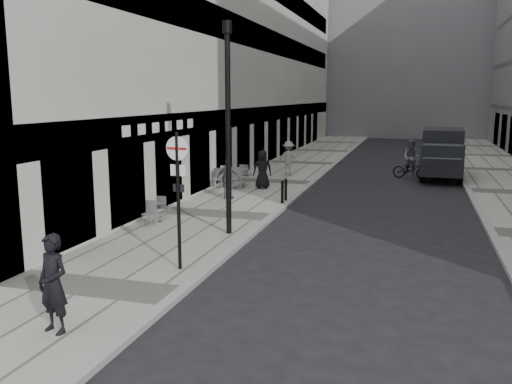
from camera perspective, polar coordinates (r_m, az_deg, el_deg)
ground at (r=9.40m, az=-15.85°, el=-16.75°), size 120.00×120.00×0.00m
sidewalk at (r=26.22m, az=1.53°, el=1.06°), size 4.00×60.00×0.12m
building_left at (r=33.62m, az=-2.34°, el=18.34°), size 4.00×45.00×18.00m
building_far at (r=63.47m, az=14.02°, el=15.99°), size 24.00×16.00×22.00m
walking_man at (r=10.06m, az=-20.58°, el=-9.04°), size 0.72×0.56×1.75m
sign_post at (r=12.67m, az=-8.22°, el=0.99°), size 0.56×0.11×3.25m
lamppost at (r=15.81m, az=-2.97°, el=7.74°), size 0.28×0.28×6.14m
bollard_near at (r=20.72m, az=2.79°, el=-0.07°), size 0.11×0.11×0.82m
bollard_far at (r=21.26m, az=3.15°, el=0.18°), size 0.11×0.11×0.81m
panel_van at (r=29.34m, az=19.06°, el=4.11°), size 2.20×5.37×2.49m
cyclist at (r=28.64m, az=16.01°, el=2.89°), size 1.96×1.19×2.00m
pedestrian_a at (r=21.47m, az=-2.92°, el=1.41°), size 0.96×0.41×1.64m
pedestrian_b at (r=28.14m, az=3.43°, el=3.58°), size 1.21×0.80×1.75m
pedestrian_c at (r=23.94m, az=0.68°, el=2.41°), size 0.99×0.84×1.71m
cafe_table_near at (r=17.87m, az=-10.45°, el=-1.89°), size 0.62×1.39×0.79m
cafe_table_mid at (r=24.27m, az=-1.62°, el=1.64°), size 0.75×1.70×0.97m
cafe_table_far at (r=24.23m, az=-3.65°, el=1.56°), size 0.73×1.64×0.93m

